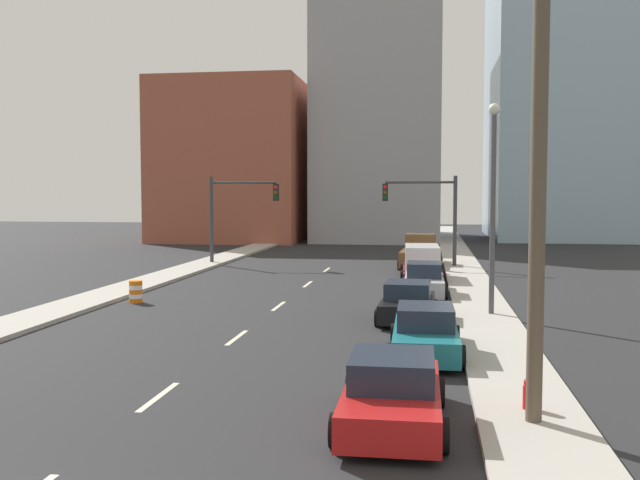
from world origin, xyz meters
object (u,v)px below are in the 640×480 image
object	(u,v)px
utility_pole_right_near	(538,169)
pickup_truck_brown	(420,254)
traffic_barrel	(136,292)
box_truck_maroon	(422,264)
sedan_black	(408,303)
street_lamp	(493,194)
sedan_silver	(424,281)
traffic_signal_right	(433,208)
traffic_signal_left	(232,207)
fire_hydrant	(529,397)
sedan_red	(392,393)
sedan_teal	(425,333)

from	to	relation	value
utility_pole_right_near	pickup_truck_brown	size ratio (longest dim) A/B	1.65
traffic_barrel	box_truck_maroon	bearing A→B (deg)	38.71
utility_pole_right_near	sedan_black	world-z (taller)	utility_pole_right_near
street_lamp	sedan_silver	distance (m)	7.04
utility_pole_right_near	traffic_barrel	size ratio (longest dim) A/B	10.64
sedan_black	pickup_truck_brown	world-z (taller)	pickup_truck_brown
traffic_signal_right	street_lamp	world-z (taller)	street_lamp
traffic_signal_left	pickup_truck_brown	world-z (taller)	traffic_signal_left
traffic_signal_left	utility_pole_right_near	world-z (taller)	utility_pole_right_near
fire_hydrant	sedan_red	bearing A→B (deg)	-160.05
street_lamp	sedan_teal	bearing A→B (deg)	-109.53
sedan_red	sedan_silver	distance (m)	18.33
box_truck_maroon	pickup_truck_brown	size ratio (longest dim) A/B	1.00
street_lamp	sedan_teal	distance (m)	8.30
fire_hydrant	pickup_truck_brown	world-z (taller)	pickup_truck_brown
sedan_black	sedan_teal	bearing A→B (deg)	-81.02
traffic_barrel	pickup_truck_brown	distance (m)	20.59
utility_pole_right_near	sedan_silver	world-z (taller)	utility_pole_right_near
street_lamp	sedan_silver	bearing A→B (deg)	116.07
box_truck_maroon	pickup_truck_brown	world-z (taller)	pickup_truck_brown
sedan_red	fire_hydrant	bearing A→B (deg)	19.52
street_lamp	sedan_silver	xyz separation A→B (m)	(-2.55, 5.22, -3.97)
sedan_teal	sedan_silver	world-z (taller)	sedan_silver
traffic_signal_right	traffic_barrel	xyz separation A→B (m)	(-12.64, -16.34, -3.30)
sedan_silver	pickup_truck_brown	size ratio (longest dim) A/B	0.76
sedan_black	sedan_silver	distance (m)	6.39
traffic_signal_left	sedan_silver	xyz separation A→B (m)	(12.55, -12.57, -3.07)
sedan_teal	sedan_silver	bearing A→B (deg)	89.66
traffic_barrel	sedan_silver	bearing A→B (deg)	17.16
sedan_silver	sedan_black	bearing A→B (deg)	-95.62
fire_hydrant	sedan_red	size ratio (longest dim) A/B	0.18
traffic_signal_left	fire_hydrant	bearing A→B (deg)	-63.54
traffic_barrel	sedan_silver	xyz separation A→B (m)	(12.22, 3.77, 0.23)
utility_pole_right_near	sedan_red	size ratio (longest dim) A/B	2.20
sedan_black	utility_pole_right_near	bearing A→B (deg)	-74.12
traffic_signal_left	sedan_silver	world-z (taller)	traffic_signal_left
traffic_signal_left	fire_hydrant	size ratio (longest dim) A/B	6.89
utility_pole_right_near	sedan_red	world-z (taller)	utility_pole_right_near
street_lamp	fire_hydrant	distance (m)	12.81
traffic_barrel	utility_pole_right_near	bearing A→B (deg)	-44.63
traffic_signal_right	sedan_black	xyz separation A→B (m)	(-0.97, -18.94, -3.12)
street_lamp	sedan_black	distance (m)	5.20
traffic_signal_left	traffic_signal_right	size ratio (longest dim) A/B	1.00
traffic_barrel	traffic_signal_right	bearing A→B (deg)	52.28
street_lamp	fire_hydrant	size ratio (longest dim) A/B	9.59
traffic_signal_left	street_lamp	bearing A→B (deg)	-49.66
traffic_barrel	box_truck_maroon	xyz separation A→B (m)	(12.06, 9.67, 0.44)
sedan_red	pickup_truck_brown	size ratio (longest dim) A/B	0.75
street_lamp	fire_hydrant	bearing A→B (deg)	-91.14
utility_pole_right_near	fire_hydrant	world-z (taller)	utility_pole_right_near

